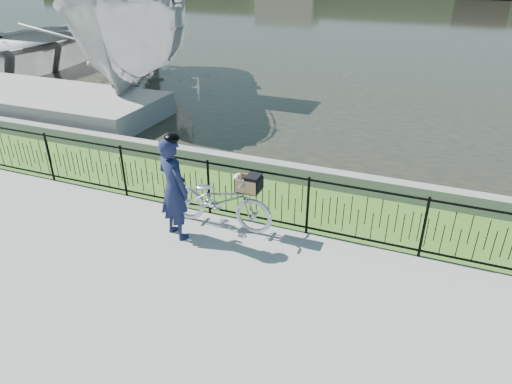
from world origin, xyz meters
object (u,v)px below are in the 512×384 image
at_px(bicycle_rig, 220,199).
at_px(boat_near, 137,33).
at_px(boat_far, 7,47).
at_px(cyclist, 173,187).
at_px(dock, 21,99).

xyz_separation_m(bicycle_rig, boat_near, (-7.23, 8.01, 1.49)).
xyz_separation_m(bicycle_rig, boat_far, (-14.32, 8.32, 0.51)).
height_order(cyclist, boat_near, boat_near).
distance_m(bicycle_rig, cyclist, 0.95).
height_order(bicycle_rig, boat_far, boat_far).
bearing_deg(boat_near, cyclist, -52.46).
bearing_deg(bicycle_rig, cyclist, -135.50).
xyz_separation_m(bicycle_rig, cyclist, (-0.61, -0.60, 0.42)).
bearing_deg(boat_far, boat_near, -2.47).
xyz_separation_m(cyclist, boat_near, (-6.62, 8.61, 1.07)).
height_order(dock, boat_far, boat_far).
bearing_deg(boat_near, bicycle_rig, -47.97).
height_order(bicycle_rig, cyclist, cyclist).
height_order(bicycle_rig, boat_near, boat_near).
relative_size(dock, cyclist, 5.04).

